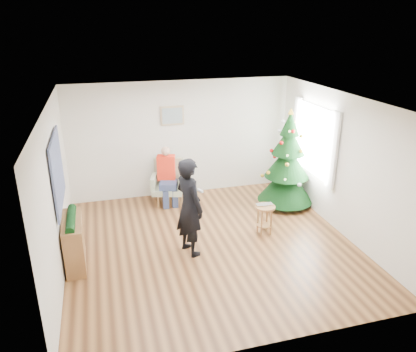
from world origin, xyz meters
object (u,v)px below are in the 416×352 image
object	(u,v)px
standing_man	(189,207)
console	(74,242)
stool	(264,219)
armchair	(168,187)
christmas_tree	(287,163)

from	to	relation	value
standing_man	console	bearing A→B (deg)	64.12
standing_man	console	world-z (taller)	standing_man
stool	armchair	size ratio (longest dim) A/B	0.59
christmas_tree	standing_man	world-z (taller)	christmas_tree
christmas_tree	stool	bearing A→B (deg)	-130.85
christmas_tree	stool	distance (m)	1.59
stool	armchair	bearing A→B (deg)	128.09
stool	console	size ratio (longest dim) A/B	0.57
stool	standing_man	xyz separation A→B (m)	(-1.50, -0.27, 0.57)
standing_man	console	distance (m)	1.97
console	standing_man	bearing A→B (deg)	-6.06
standing_man	console	size ratio (longest dim) A/B	1.72
stool	standing_man	distance (m)	1.63
stool	armchair	world-z (taller)	armchair
standing_man	stool	bearing A→B (deg)	-101.45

